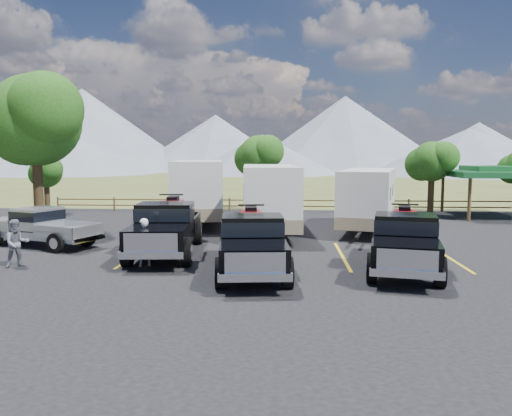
# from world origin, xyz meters

# --- Properties ---
(ground) EXTENTS (320.00, 320.00, 0.00)m
(ground) POSITION_xyz_m (0.00, 0.00, 0.00)
(ground) COLOR #4B5624
(ground) RESTS_ON ground
(asphalt_lot) EXTENTS (44.00, 34.00, 0.04)m
(asphalt_lot) POSITION_xyz_m (0.00, 3.00, 0.02)
(asphalt_lot) COLOR black
(asphalt_lot) RESTS_ON ground
(stall_lines) EXTENTS (12.12, 5.50, 0.01)m
(stall_lines) POSITION_xyz_m (0.00, 4.00, 0.04)
(stall_lines) COLOR gold
(stall_lines) RESTS_ON asphalt_lot
(tree_big_nw) EXTENTS (5.54, 5.18, 7.84)m
(tree_big_nw) POSITION_xyz_m (-12.55, 9.03, 5.60)
(tree_big_nw) COLOR black
(tree_big_nw) RESTS_ON ground
(tree_ne_a) EXTENTS (3.11, 2.92, 4.76)m
(tree_ne_a) POSITION_xyz_m (8.97, 17.01, 3.48)
(tree_ne_a) COLOR black
(tree_ne_a) RESTS_ON ground
(tree_north) EXTENTS (3.46, 3.24, 5.25)m
(tree_north) POSITION_xyz_m (-2.03, 19.02, 3.83)
(tree_north) COLOR black
(tree_north) RESTS_ON ground
(tree_nw_small) EXTENTS (2.59, 2.43, 3.85)m
(tree_nw_small) POSITION_xyz_m (-16.02, 17.01, 2.78)
(tree_nw_small) COLOR black
(tree_nw_small) RESTS_ON ground
(rail_fence) EXTENTS (36.12, 0.12, 1.00)m
(rail_fence) POSITION_xyz_m (2.00, 18.50, 0.61)
(rail_fence) COLOR brown
(rail_fence) RESTS_ON ground
(pavilion) EXTENTS (6.20, 6.20, 3.22)m
(pavilion) POSITION_xyz_m (13.00, 17.00, 2.79)
(pavilion) COLOR brown
(pavilion) RESTS_ON ground
(mountain_range) EXTENTS (209.00, 71.00, 20.00)m
(mountain_range) POSITION_xyz_m (-7.63, 105.98, 7.87)
(mountain_range) COLOR slate
(mountain_range) RESTS_ON ground
(rig_left) EXTENTS (2.82, 6.91, 2.26)m
(rig_left) POSITION_xyz_m (-4.85, 4.07, 1.13)
(rig_left) COLOR black
(rig_left) RESTS_ON asphalt_lot
(rig_center) EXTENTS (2.71, 6.54, 2.13)m
(rig_center) POSITION_xyz_m (-1.30, 1.27, 1.07)
(rig_center) COLOR black
(rig_center) RESTS_ON asphalt_lot
(rig_right) EXTENTS (3.30, 6.65, 2.13)m
(rig_right) POSITION_xyz_m (3.85, 1.86, 1.06)
(rig_right) COLOR black
(rig_right) RESTS_ON asphalt_lot
(trailer_left) EXTENTS (3.74, 10.25, 3.54)m
(trailer_left) POSITION_xyz_m (-5.09, 12.81, 1.89)
(trailer_left) COLOR silver
(trailer_left) RESTS_ON asphalt_lot
(trailer_center) EXTENTS (3.09, 9.68, 3.35)m
(trailer_center) POSITION_xyz_m (-0.99, 9.24, 1.79)
(trailer_center) COLOR silver
(trailer_center) RESTS_ON asphalt_lot
(trailer_right) EXTENTS (4.05, 9.01, 3.13)m
(trailer_right) POSITION_xyz_m (3.99, 10.35, 1.68)
(trailer_right) COLOR silver
(trailer_right) RESTS_ON asphalt_lot
(pickup_silver) EXTENTS (5.76, 3.59, 1.65)m
(pickup_silver) POSITION_xyz_m (-10.57, 5.27, 0.90)
(pickup_silver) COLOR #9B9DA3
(pickup_silver) RESTS_ON asphalt_lot
(person_a) EXTENTS (0.74, 0.66, 1.69)m
(person_a) POSITION_xyz_m (-5.11, 1.78, 0.89)
(person_a) COLOR white
(person_a) RESTS_ON asphalt_lot
(person_b) EXTENTS (1.03, 1.00, 1.67)m
(person_b) POSITION_xyz_m (-9.47, 1.40, 0.87)
(person_b) COLOR slate
(person_b) RESTS_ON asphalt_lot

